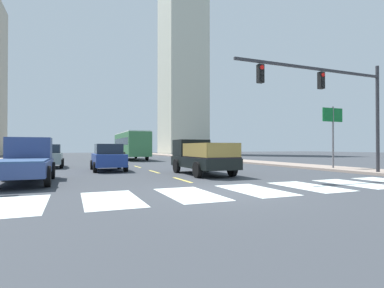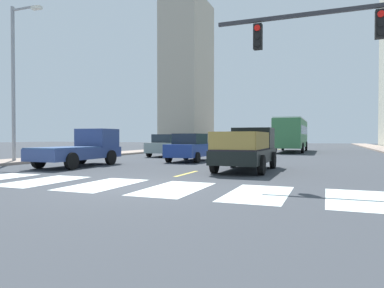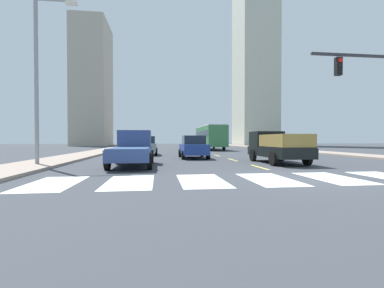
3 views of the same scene
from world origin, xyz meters
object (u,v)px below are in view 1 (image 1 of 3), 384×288
at_px(pickup_dark, 26,161).
at_px(sedan_far, 49,156).
at_px(traffic_signal_gantry, 338,95).
at_px(pickup_stakebed, 199,157).
at_px(direction_sign_green, 333,124).
at_px(sedan_near_left, 108,157).
at_px(city_bus, 131,144).

distance_m(pickup_dark, sedan_far, 9.78).
distance_m(pickup_dark, traffic_signal_gantry, 15.25).
bearing_deg(sedan_far, traffic_signal_gantry, -42.81).
relative_size(pickup_stakebed, direction_sign_green, 1.24).
bearing_deg(direction_sign_green, pickup_stakebed, 174.98).
relative_size(sedan_near_left, direction_sign_green, 1.05).
distance_m(sedan_far, traffic_signal_gantry, 19.63).
bearing_deg(pickup_stakebed, sedan_near_left, 136.54).
relative_size(pickup_stakebed, city_bus, 0.48).
distance_m(pickup_dark, direction_sign_green, 17.92).
relative_size(sedan_near_left, traffic_signal_gantry, 0.48).
bearing_deg(traffic_signal_gantry, direction_sign_green, 45.59).
distance_m(pickup_stakebed, pickup_dark, 8.59).
height_order(sedan_near_left, traffic_signal_gantry, traffic_signal_gantry).
bearing_deg(city_bus, sedan_far, -124.91).
distance_m(city_bus, direction_sign_green, 23.66).
distance_m(traffic_signal_gantry, direction_sign_green, 4.83).
distance_m(city_bus, sedan_far, 14.68).
height_order(pickup_dark, city_bus, city_bus).
height_order(city_bus, sedan_near_left, city_bus).
bearing_deg(pickup_dark, sedan_near_left, 52.14).
relative_size(pickup_stakebed, pickup_dark, 1.00).
distance_m(sedan_near_left, traffic_signal_gantry, 13.93).
bearing_deg(pickup_dark, sedan_far, 88.14).
relative_size(pickup_dark, traffic_signal_gantry, 0.57).
bearing_deg(direction_sign_green, sedan_far, 150.97).
xyz_separation_m(city_bus, sedan_near_left, (-4.57, -16.59, -1.09)).
height_order(pickup_stakebed, sedan_far, pickup_stakebed).
distance_m(sedan_near_left, direction_sign_green, 14.88).
bearing_deg(city_bus, sedan_near_left, -105.65).
relative_size(city_bus, sedan_near_left, 2.45).
bearing_deg(sedan_near_left, city_bus, 72.84).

